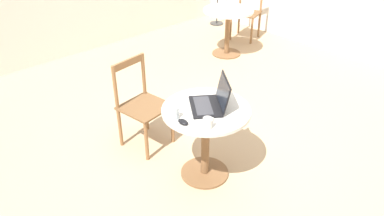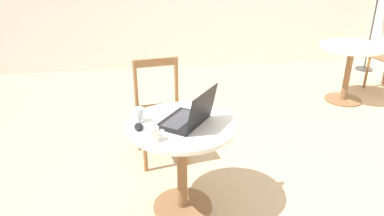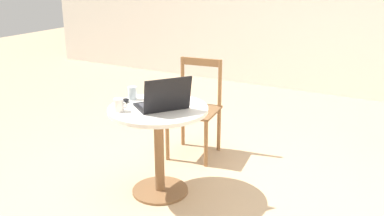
{
  "view_description": "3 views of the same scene",
  "coord_description": "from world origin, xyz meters",
  "px_view_note": "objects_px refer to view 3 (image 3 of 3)",
  "views": [
    {
      "loc": [
        -2.26,
        -2.07,
        2.35
      ],
      "look_at": [
        -0.26,
        0.07,
        0.57
      ],
      "focal_mm": 35.0,
      "sensor_mm": 36.0,
      "label": 1
    },
    {
      "loc": [
        -0.58,
        -2.47,
        1.86
      ],
      "look_at": [
        -0.21,
        0.26,
        0.61
      ],
      "focal_mm": 35.0,
      "sensor_mm": 36.0,
      "label": 2
    },
    {
      "loc": [
        1.36,
        -2.73,
        1.72
      ],
      "look_at": [
        -0.24,
        0.15,
        0.62
      ],
      "focal_mm": 40.0,
      "sensor_mm": 36.0,
      "label": 3
    }
  ],
  "objects_px": {
    "cafe_table_near": "(159,129)",
    "mug": "(119,105)",
    "mouse": "(124,101)",
    "laptop": "(163,102)",
    "drinking_glass": "(132,93)",
    "chair_near_back": "(195,109)"
  },
  "relations": [
    {
      "from": "cafe_table_near",
      "to": "mug",
      "type": "distance_m",
      "value": 0.37
    },
    {
      "from": "mouse",
      "to": "mug",
      "type": "bearing_deg",
      "value": -61.98
    },
    {
      "from": "laptop",
      "to": "drinking_glass",
      "type": "height_order",
      "value": "laptop"
    },
    {
      "from": "mug",
      "to": "drinking_glass",
      "type": "height_order",
      "value": "drinking_glass"
    },
    {
      "from": "cafe_table_near",
      "to": "mouse",
      "type": "height_order",
      "value": "mouse"
    },
    {
      "from": "laptop",
      "to": "drinking_glass",
      "type": "relative_size",
      "value": 4.57
    },
    {
      "from": "cafe_table_near",
      "to": "laptop",
      "type": "height_order",
      "value": "laptop"
    },
    {
      "from": "chair_near_back",
      "to": "mug",
      "type": "bearing_deg",
      "value": -95.01
    },
    {
      "from": "cafe_table_near",
      "to": "chair_near_back",
      "type": "relative_size",
      "value": 0.84
    },
    {
      "from": "chair_near_back",
      "to": "mug",
      "type": "distance_m",
      "value": 1.05
    },
    {
      "from": "mouse",
      "to": "laptop",
      "type": "bearing_deg",
      "value": 4.71
    },
    {
      "from": "cafe_table_near",
      "to": "mug",
      "type": "relative_size",
      "value": 6.88
    },
    {
      "from": "mouse",
      "to": "mug",
      "type": "xyz_separation_m",
      "value": [
        0.09,
        -0.18,
        0.03
      ]
    },
    {
      "from": "mouse",
      "to": "mug",
      "type": "distance_m",
      "value": 0.2
    },
    {
      "from": "mouse",
      "to": "cafe_table_near",
      "type": "bearing_deg",
      "value": 6.8
    },
    {
      "from": "laptop",
      "to": "mouse",
      "type": "bearing_deg",
      "value": -175.29
    },
    {
      "from": "chair_near_back",
      "to": "drinking_glass",
      "type": "xyz_separation_m",
      "value": [
        -0.18,
        -0.72,
        0.31
      ]
    },
    {
      "from": "cafe_table_near",
      "to": "drinking_glass",
      "type": "xyz_separation_m",
      "value": [
        -0.29,
        0.07,
        0.23
      ]
    },
    {
      "from": "laptop",
      "to": "mouse",
      "type": "height_order",
      "value": "laptop"
    },
    {
      "from": "cafe_table_near",
      "to": "mouse",
      "type": "distance_m",
      "value": 0.35
    },
    {
      "from": "chair_near_back",
      "to": "drinking_glass",
      "type": "height_order",
      "value": "chair_near_back"
    },
    {
      "from": "cafe_table_near",
      "to": "laptop",
      "type": "bearing_deg",
      "value": -7.5
    }
  ]
}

